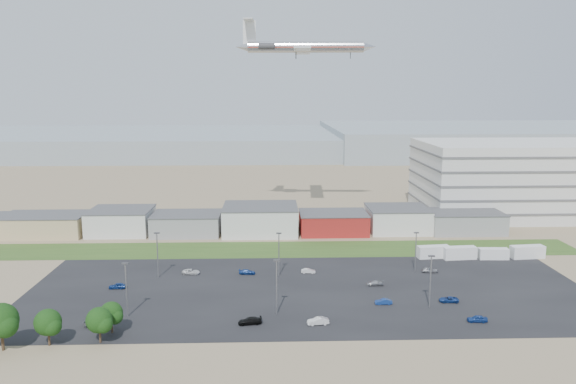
{
  "coord_description": "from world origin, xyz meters",
  "views": [
    {
      "loc": [
        -3.12,
        -94.44,
        41.9
      ],
      "look_at": [
        0.74,
        22.0,
        21.12
      ],
      "focal_mm": 35.0,
      "sensor_mm": 36.0,
      "label": 1
    }
  ],
  "objects_px": {
    "parked_car_6": "(247,272)",
    "parked_car_1": "(383,302)",
    "parked_car_3": "(250,321)",
    "parked_car_10": "(95,324)",
    "parked_car_0": "(449,300)",
    "parked_car_2": "(477,319)",
    "box_trailer_a": "(433,252)",
    "airliner": "(306,47)",
    "parked_car_9": "(191,272)",
    "parked_car_13": "(318,321)",
    "parked_car_12": "(375,283)",
    "parked_car_5": "(117,286)",
    "parked_car_11": "(308,271)",
    "parked_car_8": "(430,270)"
  },
  "relations": [
    {
      "from": "parked_car_0",
      "to": "parked_car_1",
      "type": "xyz_separation_m",
      "value": [
        -13.44,
        -0.74,
        0.02
      ]
    },
    {
      "from": "parked_car_11",
      "to": "parked_car_1",
      "type": "bearing_deg",
      "value": -138.54
    },
    {
      "from": "parked_car_6",
      "to": "parked_car_11",
      "type": "relative_size",
      "value": 1.15
    },
    {
      "from": "airliner",
      "to": "parked_car_5",
      "type": "bearing_deg",
      "value": -118.96
    },
    {
      "from": "parked_car_3",
      "to": "parked_car_6",
      "type": "xyz_separation_m",
      "value": [
        -1.6,
        28.71,
        -0.08
      ]
    },
    {
      "from": "parked_car_3",
      "to": "parked_car_12",
      "type": "bearing_deg",
      "value": 118.85
    },
    {
      "from": "parked_car_12",
      "to": "parked_car_8",
      "type": "bearing_deg",
      "value": 120.56
    },
    {
      "from": "parked_car_2",
      "to": "parked_car_6",
      "type": "relative_size",
      "value": 0.96
    },
    {
      "from": "parked_car_2",
      "to": "parked_car_12",
      "type": "height_order",
      "value": "parked_car_2"
    },
    {
      "from": "parked_car_0",
      "to": "parked_car_11",
      "type": "relative_size",
      "value": 1.17
    },
    {
      "from": "parked_car_1",
      "to": "parked_car_11",
      "type": "relative_size",
      "value": 1.03
    },
    {
      "from": "parked_car_12",
      "to": "parked_car_13",
      "type": "relative_size",
      "value": 0.94
    },
    {
      "from": "parked_car_2",
      "to": "parked_car_5",
      "type": "relative_size",
      "value": 0.99
    },
    {
      "from": "parked_car_5",
      "to": "parked_car_6",
      "type": "distance_m",
      "value": 29.07
    },
    {
      "from": "parked_car_9",
      "to": "airliner",
      "type": "bearing_deg",
      "value": -19.05
    },
    {
      "from": "box_trailer_a",
      "to": "parked_car_3",
      "type": "distance_m",
      "value": 60.99
    },
    {
      "from": "parked_car_10",
      "to": "parked_car_12",
      "type": "xyz_separation_m",
      "value": [
        54.68,
        20.28,
        -0.05
      ]
    },
    {
      "from": "parked_car_6",
      "to": "parked_car_1",
      "type": "bearing_deg",
      "value": -120.81
    },
    {
      "from": "parked_car_0",
      "to": "parked_car_2",
      "type": "height_order",
      "value": "parked_car_2"
    },
    {
      "from": "box_trailer_a",
      "to": "parked_car_3",
      "type": "relative_size",
      "value": 1.9
    },
    {
      "from": "parked_car_1",
      "to": "parked_car_12",
      "type": "bearing_deg",
      "value": 177.93
    },
    {
      "from": "box_trailer_a",
      "to": "parked_car_8",
      "type": "bearing_deg",
      "value": -116.72
    },
    {
      "from": "airliner",
      "to": "parked_car_10",
      "type": "bearing_deg",
      "value": -112.2
    },
    {
      "from": "parked_car_3",
      "to": "parked_car_11",
      "type": "height_order",
      "value": "parked_car_3"
    },
    {
      "from": "parked_car_5",
      "to": "parked_car_10",
      "type": "height_order",
      "value": "parked_car_5"
    },
    {
      "from": "parked_car_0",
      "to": "parked_car_2",
      "type": "relative_size",
      "value": 1.07
    },
    {
      "from": "parked_car_0",
      "to": "parked_car_5",
      "type": "bearing_deg",
      "value": -94.53
    },
    {
      "from": "parked_car_3",
      "to": "parked_car_13",
      "type": "relative_size",
      "value": 1.09
    },
    {
      "from": "parked_car_5",
      "to": "parked_car_13",
      "type": "height_order",
      "value": "parked_car_13"
    },
    {
      "from": "parked_car_1",
      "to": "airliner",
      "type": "bearing_deg",
      "value": -173.11
    },
    {
      "from": "airliner",
      "to": "parked_car_11",
      "type": "distance_m",
      "value": 83.81
    },
    {
      "from": "parked_car_1",
      "to": "parked_car_9",
      "type": "height_order",
      "value": "parked_car_9"
    },
    {
      "from": "parked_car_2",
      "to": "box_trailer_a",
      "type": "bearing_deg",
      "value": 179.88
    },
    {
      "from": "parked_car_2",
      "to": "parked_car_5",
      "type": "distance_m",
      "value": 74.13
    },
    {
      "from": "box_trailer_a",
      "to": "parked_car_2",
      "type": "height_order",
      "value": "box_trailer_a"
    },
    {
      "from": "parked_car_13",
      "to": "parked_car_0",
      "type": "bearing_deg",
      "value": 103.11
    },
    {
      "from": "parked_car_6",
      "to": "parked_car_13",
      "type": "xyz_separation_m",
      "value": [
        14.07,
        -29.26,
        0.1
      ]
    },
    {
      "from": "parked_car_0",
      "to": "parked_car_10",
      "type": "xyz_separation_m",
      "value": [
        -67.81,
        -9.95,
        0.06
      ]
    },
    {
      "from": "parked_car_0",
      "to": "parked_car_1",
      "type": "distance_m",
      "value": 13.46
    },
    {
      "from": "airliner",
      "to": "parked_car_3",
      "type": "distance_m",
      "value": 108.18
    },
    {
      "from": "parked_car_1",
      "to": "parked_car_3",
      "type": "height_order",
      "value": "parked_car_3"
    },
    {
      "from": "box_trailer_a",
      "to": "parked_car_3",
      "type": "xyz_separation_m",
      "value": [
        -45.69,
        -40.39,
        -0.92
      ]
    },
    {
      "from": "parked_car_2",
      "to": "parked_car_10",
      "type": "relative_size",
      "value": 0.89
    },
    {
      "from": "parked_car_6",
      "to": "parked_car_9",
      "type": "height_order",
      "value": "parked_car_9"
    },
    {
      "from": "parked_car_2",
      "to": "airliner",
      "type": "bearing_deg",
      "value": -158.99
    },
    {
      "from": "parked_car_2",
      "to": "parked_car_11",
      "type": "xyz_separation_m",
      "value": [
        -29.27,
        29.35,
        -0.08
      ]
    },
    {
      "from": "parked_car_3",
      "to": "parked_car_10",
      "type": "relative_size",
      "value": 1.06
    },
    {
      "from": "airliner",
      "to": "parked_car_8",
      "type": "height_order",
      "value": "airliner"
    },
    {
      "from": "box_trailer_a",
      "to": "parked_car_10",
      "type": "xyz_separation_m",
      "value": [
        -73.62,
        -40.71,
        -0.95
      ]
    },
    {
      "from": "parked_car_13",
      "to": "parked_car_11",
      "type": "bearing_deg",
      "value": 172.21
    }
  ]
}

